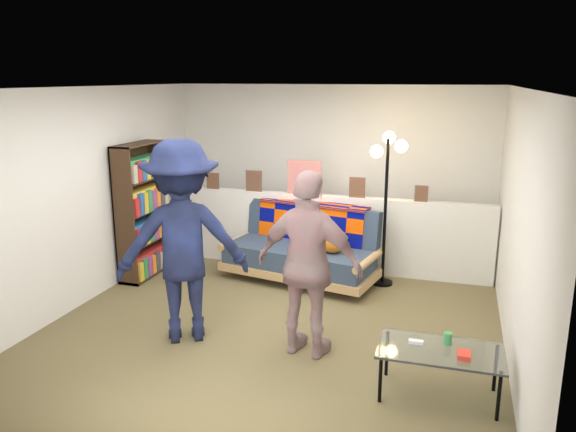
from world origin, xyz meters
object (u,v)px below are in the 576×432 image
object	(u,v)px
coffee_table	(441,353)
person_right	(309,265)
futon_sofa	(304,250)
floor_lamp	(387,178)
person_left	(182,242)
bookshelf	(142,215)

from	to	relation	value
coffee_table	person_right	bearing A→B (deg)	161.52
futon_sofa	person_right	distance (m)	2.04
floor_lamp	person_left	bearing A→B (deg)	-128.98
futon_sofa	bookshelf	distance (m)	2.09
futon_sofa	floor_lamp	size ratio (longest dim) A/B	1.10
bookshelf	coffee_table	world-z (taller)	bookshelf
floor_lamp	person_left	size ratio (longest dim) A/B	0.96
floor_lamp	person_right	distance (m)	2.13
floor_lamp	person_left	xyz separation A→B (m)	(-1.66, -2.05, -0.35)
person_left	coffee_table	bearing A→B (deg)	142.28
futon_sofa	floor_lamp	distance (m)	1.37
person_right	floor_lamp	bearing A→B (deg)	-92.32
person_right	bookshelf	bearing A→B (deg)	-20.14
person_left	person_right	xyz separation A→B (m)	(1.24, 0.02, -0.12)
coffee_table	floor_lamp	xyz separation A→B (m)	(-0.77, 2.44, 0.95)
futon_sofa	person_left	world-z (taller)	person_left
bookshelf	floor_lamp	bearing A→B (deg)	11.09
coffee_table	floor_lamp	distance (m)	2.73
coffee_table	futon_sofa	bearing A→B (deg)	127.45
coffee_table	bookshelf	bearing A→B (deg)	153.82
coffee_table	floor_lamp	bearing A→B (deg)	107.59
bookshelf	person_right	distance (m)	2.95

